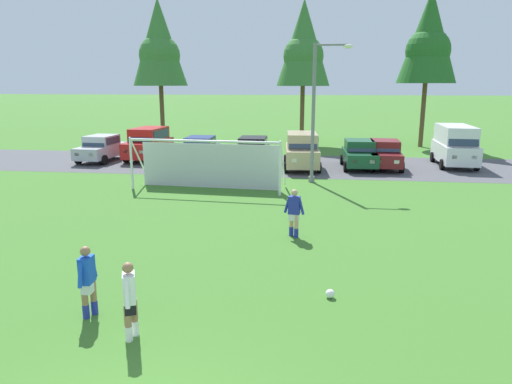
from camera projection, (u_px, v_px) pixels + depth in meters
ground_plane at (257, 200)px, 20.75m from camera, size 400.00×400.00×0.00m
parking_lot_strip at (276, 165)px, 29.69m from camera, size 52.00×8.40×0.01m
soccer_ball at (330, 294)px, 11.20m from camera, size 0.22×0.22×0.22m
soccer_goal at (208, 163)px, 22.67m from camera, size 7.53×2.42×2.57m
player_striker_near at (130, 301)px, 9.28m from camera, size 0.37×0.74×1.64m
player_midfield_center at (294, 213)px, 15.55m from camera, size 0.72×0.31×1.64m
player_defender_far at (88, 282)px, 10.18m from camera, size 0.26×0.74×1.64m
parked_car_slot_far_left at (101, 148)px, 30.84m from camera, size 2.24×4.31×1.72m
parked_car_slot_left at (149, 143)px, 31.44m from camera, size 2.36×4.71×2.16m
parked_car_slot_center_left at (200, 150)px, 30.00m from camera, size 2.09×4.23×1.72m
parked_car_slot_center at (253, 150)px, 29.81m from camera, size 2.08×4.22×1.72m
parked_car_slot_center_right at (302, 150)px, 28.15m from camera, size 2.39×4.73×2.16m
parked_car_slot_right at (359, 154)px, 28.31m from camera, size 2.15×4.26×1.72m
parked_car_slot_far_right at (384, 154)px, 28.25m from camera, size 2.18×4.27×1.72m
parked_car_slot_end at (455, 145)px, 29.00m from camera, size 2.35×4.88×2.52m
tree_left_edge at (159, 45)px, 37.44m from camera, size 4.41×4.41×11.76m
tree_mid_left at (304, 46)px, 37.79m from camera, size 4.39×4.39×11.72m
tree_center_back at (429, 40)px, 36.27m from camera, size 4.59×4.59×12.23m
street_lamp at (317, 112)px, 23.66m from camera, size 2.00×0.32×7.03m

